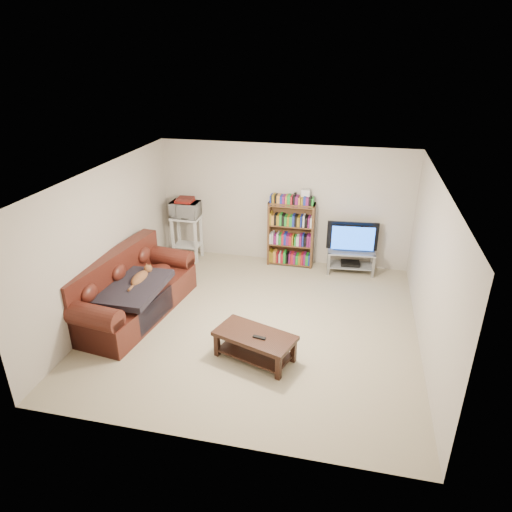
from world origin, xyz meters
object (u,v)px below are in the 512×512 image
(sofa, at_px, (130,294))
(tv_stand, at_px, (351,258))
(coffee_table, at_px, (255,341))
(bookshelf, at_px, (291,233))

(sofa, bearing_deg, tv_stand, 41.12)
(coffee_table, bearing_deg, bookshelf, 108.43)
(tv_stand, height_order, bookshelf, bookshelf)
(coffee_table, xyz_separation_m, bookshelf, (0.02, 3.20, 0.39))
(sofa, distance_m, tv_stand, 4.21)
(sofa, relative_size, bookshelf, 1.90)
(bookshelf, bearing_deg, coffee_table, -89.97)
(sofa, height_order, bookshelf, bookshelf)
(coffee_table, relative_size, tv_stand, 1.32)
(sofa, relative_size, coffee_table, 2.01)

